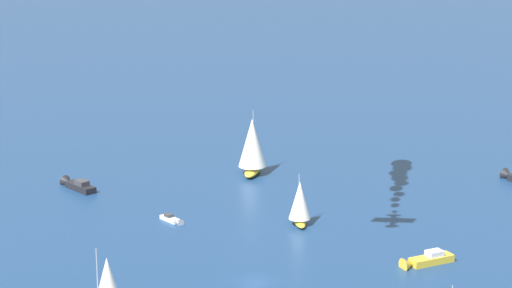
{
  "coord_description": "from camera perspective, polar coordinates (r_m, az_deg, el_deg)",
  "views": [
    {
      "loc": [
        -112.95,
        104.5,
        63.2
      ],
      "look_at": [
        0.0,
        0.0,
        22.36
      ],
      "focal_mm": 74.29,
      "sensor_mm": 36.0,
      "label": 1
    }
  ],
  "objects": [
    {
      "name": "sailboat_outer_ring_a",
      "position": [
        220.89,
        -0.21,
        -0.1
      ],
      "size": [
        8.69,
        10.11,
        13.51
      ],
      "color": "gold",
      "rests_on": "ground_plane"
    },
    {
      "name": "motorboat_inshore",
      "position": [
        193.76,
        -4.52,
        -4.09
      ],
      "size": [
        5.6,
        1.61,
        1.61
      ],
      "color": "white",
      "rests_on": "ground_plane"
    },
    {
      "name": "sailboat_outer_ring_c",
      "position": [
        190.72,
        2.37,
        -3.16
      ],
      "size": [
        6.96,
        5.9,
        9.24
      ],
      "color": "gold",
      "rests_on": "ground_plane"
    },
    {
      "name": "motorboat_offshore",
      "position": [
        175.27,
        9.07,
        -6.21
      ],
      "size": [
        4.89,
        9.72,
        2.73
      ],
      "color": "gold",
      "rests_on": "ground_plane"
    },
    {
      "name": "ground_plane",
      "position": [
        166.35,
        0.0,
        -7.46
      ],
      "size": [
        2000.0,
        2000.0,
        0.0
      ],
      "primitive_type": "plane",
      "color": "navy"
    },
    {
      "name": "motorboat_far_port",
      "position": [
        215.5,
        -9.63,
        -2.2
      ],
      "size": [
        9.63,
        2.58,
        2.79
      ],
      "color": "black",
      "rests_on": "ground_plane"
    }
  ]
}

